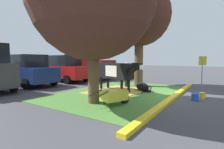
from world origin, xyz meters
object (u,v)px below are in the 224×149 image
Objects in this scene: calf_lying at (143,87)px; bucket_yellow at (202,95)px; parking_sign at (202,65)px; bucket_blue at (195,97)px; sedan_blue at (28,70)px; sedan_silver at (64,69)px; person_handler at (127,74)px; cow_holstein at (116,71)px; pickup_truck_maroon at (86,66)px; wheelbarrow at (114,95)px; shade_tree_right at (139,16)px.

calf_lying is 2.89m from bucket_yellow.
parking_sign is 6.10× the size of bucket_blue.
sedan_blue and sedan_silver have the same top height.
sedan_blue is 1.00× the size of sedan_silver.
person_handler is at bearing -88.43° from sedan_silver.
cow_holstein is 6.74m from pickup_truck_maroon.
cow_holstein is at bearing -175.13° from person_handler.
person_handler is 0.98× the size of wheelbarrow.
shade_tree_right is 5.98m from bucket_yellow.
shade_tree_right is 3.70m from person_handler.
person_handler is 4.79m from parking_sign.
calf_lying is at bearing -94.62° from sedan_silver.
wheelbarrow reaches higher than calf_lying.
pickup_truck_maroon is at bearing 75.75° from shade_tree_right.
cow_holstein is at bearing 173.26° from shade_tree_right.
calf_lying is at bearing 144.90° from parking_sign.
bucket_blue is at bearing -89.50° from cow_holstein.
shade_tree_right is 4.13× the size of person_handler.
cow_holstein is at bearing -103.90° from sedan_silver.
shade_tree_right is 6.36m from wheelbarrow.
calf_lying is 2.78m from bucket_blue.
shade_tree_right is at bearing -26.89° from person_handler.
bucket_blue reaches higher than bucket_yellow.
pickup_truck_maroon reaches higher than sedan_blue.
shade_tree_right is at bearing -6.74° from cow_holstein.
calf_lying is at bearing -73.05° from sedan_blue.
sedan_blue reaches higher than bucket_yellow.
sedan_blue is (-1.38, 9.80, 0.82)m from bucket_blue.
wheelbarrow is at bearing 139.34° from bucket_yellow.
bucket_yellow is at bearing -108.45° from pickup_truck_maroon.
sedan_blue is (-1.94, 10.01, 0.84)m from bucket_yellow.
parking_sign reaches higher than bucket_yellow.
pickup_truck_maroon is at bearing 66.23° from calf_lying.
shade_tree_right is 6.85m from sedan_silver.
shade_tree_right is at bearing 120.77° from parking_sign.
wheelbarrow is at bearing -175.25° from calf_lying.
sedan_blue is (-2.87, 5.80, 0.16)m from person_handler.
wheelbarrow is at bearing -131.61° from pickup_truck_maroon.
wheelbarrow is at bearing -148.74° from cow_holstein.
person_handler is 6.47m from sedan_blue.
sedan_blue is at bearing 81.60° from wheelbarrow.
sedan_blue reaches higher than person_handler.
parking_sign reaches higher than calf_lying.
calf_lying reaches higher than bucket_yellow.
calf_lying is at bearing -148.11° from shade_tree_right.
sedan_blue reaches higher than cow_holstein.
shade_tree_right reaches higher than person_handler.
parking_sign is (2.83, -3.82, 0.52)m from person_handler.
calf_lying is 3.28m from wheelbarrow.
cow_holstein is 0.68× the size of sedan_silver.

